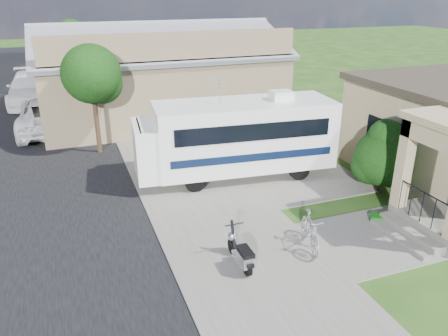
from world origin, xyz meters
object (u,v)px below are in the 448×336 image
object	(u,v)px
bicycle	(310,233)
pickup_truck	(49,113)
scooter	(241,253)
garden_hose	(377,219)
shrub	(383,155)
van	(31,88)
motorhome	(237,136)

from	to	relation	value
bicycle	pickup_truck	world-z (taller)	pickup_truck
scooter	garden_hose	distance (m)	4.84
shrub	bicycle	xyz separation A→B (m)	(-4.20, -2.40, -0.84)
bicycle	pickup_truck	size ratio (longest dim) A/B	0.27
van	motorhome	bearing A→B (deg)	-62.22
scooter	bicycle	distance (m)	2.08
bicycle	pickup_truck	distance (m)	15.37
bicycle	van	bearing A→B (deg)	125.58
scooter	garden_hose	size ratio (longest dim) A/B	3.35
motorhome	garden_hose	size ratio (longest dim) A/B	16.90
scooter	pickup_truck	bearing A→B (deg)	107.84
pickup_truck	van	bearing A→B (deg)	-79.46
motorhome	shrub	bearing A→B (deg)	-29.73
scooter	garden_hose	xyz separation A→B (m)	(4.77, 0.73, -0.34)
motorhome	pickup_truck	distance (m)	10.81
shrub	pickup_truck	xyz separation A→B (m)	(-10.70, 11.53, -0.49)
motorhome	garden_hose	bearing A→B (deg)	-55.25
scooter	van	world-z (taller)	van
scooter	bicycle	world-z (taller)	scooter
scooter	van	bearing A→B (deg)	105.33
shrub	van	bearing A→B (deg)	123.21
shrub	scooter	xyz separation A→B (m)	(-6.27, -2.56, -0.89)
shrub	bicycle	distance (m)	4.91
shrub	garden_hose	bearing A→B (deg)	-129.35
motorhome	van	xyz separation A→B (m)	(-7.55, 14.97, -0.68)
garden_hose	scooter	bearing A→B (deg)	-171.28
motorhome	garden_hose	xyz separation A→B (m)	(2.68, -4.77, -1.49)
scooter	bicycle	xyz separation A→B (m)	(2.07, 0.16, 0.05)
garden_hose	pickup_truck	bearing A→B (deg)	124.55
garden_hose	van	bearing A→B (deg)	117.39
shrub	van	distance (m)	21.42
pickup_truck	shrub	bearing A→B (deg)	134.20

